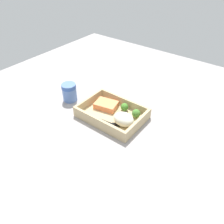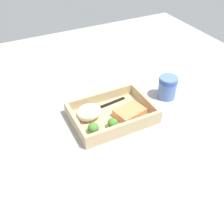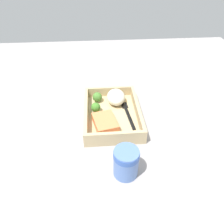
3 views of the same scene
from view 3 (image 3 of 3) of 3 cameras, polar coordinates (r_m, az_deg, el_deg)
ground_plane at (r=80.08cm, az=0.00°, el=-2.09°), size 160.00×160.00×2.00cm
takeout_tray at (r=79.06cm, az=0.00°, el=-1.20°), size 27.64×19.59×1.20cm
tray_rim at (r=77.52cm, az=0.00°, el=0.23°), size 27.64×19.59×3.78cm
salmon_fillet at (r=73.56cm, az=-1.81°, el=-2.78°), size 11.10×9.09×2.66cm
mashed_potatoes at (r=83.38cm, az=1.05°, el=3.90°), size 8.79×6.85×5.31cm
broccoli_floret_1 at (r=84.76cm, az=-3.88°, el=3.91°), size 3.64×3.64×3.89cm
broccoli_floret_2 at (r=79.38cm, az=-4.26°, el=1.22°), size 3.46×3.46×3.77cm
fork at (r=79.41cm, az=4.13°, el=-0.36°), size 15.89×3.43×0.44cm
paper_cup at (r=59.06cm, az=3.70°, el=-12.74°), size 6.90×6.90×8.69cm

